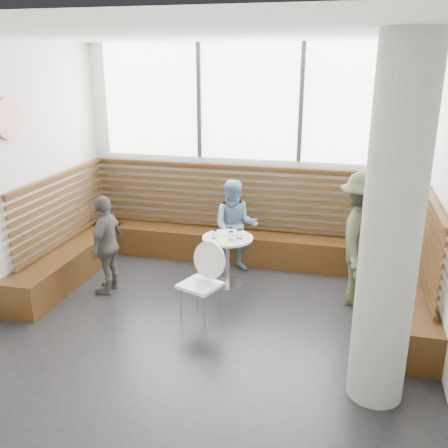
% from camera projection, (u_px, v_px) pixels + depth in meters
% --- Properties ---
extents(room, '(5.00, 5.00, 3.20)m').
position_uv_depth(room, '(200.00, 198.00, 5.15)').
color(room, silver).
rests_on(room, ground).
extents(booth, '(5.00, 2.50, 1.44)m').
position_uv_depth(booth, '(237.00, 247.00, 7.16)').
color(booth, '#3B240E').
rests_on(booth, ground).
extents(concrete_column, '(0.50, 0.50, 3.20)m').
position_uv_depth(concrete_column, '(391.00, 232.00, 4.17)').
color(concrete_column, gray).
rests_on(concrete_column, ground).
extents(wall_art, '(0.03, 0.50, 0.50)m').
position_uv_depth(wall_art, '(9.00, 119.00, 5.87)').
color(wall_art, white).
rests_on(wall_art, room).
extents(cafe_table, '(0.68, 0.68, 0.70)m').
position_uv_depth(cafe_table, '(228.00, 251.00, 6.73)').
color(cafe_table, silver).
rests_on(cafe_table, ground).
extents(cafe_chair, '(0.45, 0.44, 0.94)m').
position_uv_depth(cafe_chair, '(202.00, 276.00, 5.86)').
color(cafe_chair, white).
rests_on(cafe_chair, ground).
extents(adult_man, '(0.82, 1.21, 1.73)m').
position_uv_depth(adult_man, '(363.00, 239.00, 6.12)').
color(adult_man, '#3D442D').
rests_on(adult_man, ground).
extents(child_back, '(0.74, 0.62, 1.35)m').
position_uv_depth(child_back, '(235.00, 226.00, 7.18)').
color(child_back, '#638DAC').
rests_on(child_back, ground).
extents(child_left, '(0.34, 0.78, 1.32)m').
position_uv_depth(child_left, '(107.00, 244.00, 6.53)').
color(child_left, '#56524E').
rests_on(child_left, ground).
extents(plate_near, '(0.21, 0.21, 0.01)m').
position_uv_depth(plate_near, '(222.00, 233.00, 6.81)').
color(plate_near, white).
rests_on(plate_near, cafe_table).
extents(plate_far, '(0.19, 0.19, 0.01)m').
position_uv_depth(plate_far, '(239.00, 233.00, 6.81)').
color(plate_far, white).
rests_on(plate_far, cafe_table).
extents(glass_left, '(0.07, 0.07, 0.11)m').
position_uv_depth(glass_left, '(214.00, 234.00, 6.63)').
color(glass_left, white).
rests_on(glass_left, cafe_table).
extents(glass_mid, '(0.07, 0.07, 0.11)m').
position_uv_depth(glass_mid, '(231.00, 236.00, 6.56)').
color(glass_mid, white).
rests_on(glass_mid, cafe_table).
extents(glass_right, '(0.08, 0.08, 0.12)m').
position_uv_depth(glass_right, '(240.00, 234.00, 6.62)').
color(glass_right, white).
rests_on(glass_right, cafe_table).
extents(menu_card, '(0.23, 0.18, 0.00)m').
position_uv_depth(menu_card, '(226.00, 242.00, 6.50)').
color(menu_card, '#A5C64C').
rests_on(menu_card, cafe_table).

